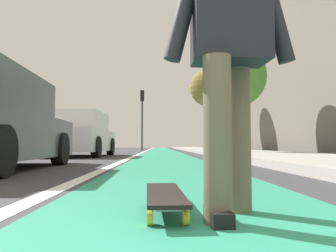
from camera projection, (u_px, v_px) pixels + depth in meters
ground_plane at (165, 157)px, 10.44m from camera, size 80.00×80.00×0.00m
bike_lane_paint at (162, 150)px, 24.41m from camera, size 56.00×1.81×0.00m
lane_stripe_white at (145, 151)px, 20.39m from camera, size 52.00×0.16×0.01m
sidewalk_curb at (218, 151)px, 18.52m from camera, size 52.00×3.20×0.14m
building_facade at (249, 68)px, 22.93m from camera, size 40.00×1.20×11.69m
skateboard at (164, 196)px, 1.83m from camera, size 0.85×0.23×0.11m
skater_person at (229, 41)px, 1.74m from camera, size 0.47×0.72×1.64m
parked_car_mid at (78, 135)px, 11.05m from camera, size 4.13×2.06×1.48m
traffic_light at (142, 109)px, 23.97m from camera, size 0.33×0.28×4.46m
street_tree_mid at (235, 77)px, 12.58m from camera, size 2.39×2.39×4.24m
street_tree_far at (209, 88)px, 19.34m from camera, size 2.26×2.26×4.94m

